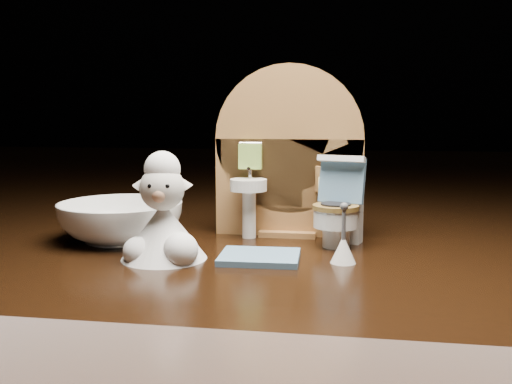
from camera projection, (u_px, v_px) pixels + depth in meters
backdrop_panel at (288, 161)px, 0.50m from camera, size 0.13×0.05×0.15m
toy_toilet at (339, 213)px, 0.47m from camera, size 0.04×0.05×0.07m
bath_mat at (260, 257)px, 0.42m from camera, size 0.06×0.05×0.00m
toilet_brush at (343, 247)px, 0.41m from camera, size 0.02×0.02×0.04m
plush_lamb at (163, 222)px, 0.42m from camera, size 0.06×0.06×0.08m
ceramic_bowl at (121, 221)px, 0.49m from camera, size 0.14×0.14×0.03m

